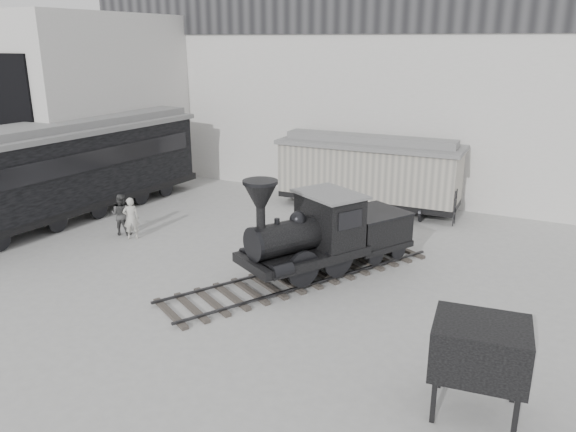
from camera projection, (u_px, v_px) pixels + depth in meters
The scene contains 9 objects.
ground at pixel (220, 310), 16.82m from camera, with size 90.00×90.00×0.00m, color #9E9E9B.
north_wall at pixel (382, 86), 27.90m from camera, with size 34.00×2.51×11.00m.
west_pavilion at pixel (93, 103), 30.18m from camera, with size 7.00×12.11×9.00m.
locomotive at pixel (321, 238), 19.09m from camera, with size 6.82×9.85×3.55m.
boxcar at pixel (368, 171), 26.37m from camera, with size 8.68×2.93×3.52m.
passenger_coach at pixel (66, 170), 24.91m from camera, with size 4.25×15.30×4.04m.
visitor_a at pixel (131, 218), 22.60m from camera, with size 0.63×0.42×1.74m, color beige.
visitor_b at pixel (121, 214), 23.12m from camera, with size 0.84×0.66×1.73m, color #474747.
coal_hopper at pixel (479, 355), 11.84m from camera, with size 2.13×1.82×2.14m.
Camera 1 is at (8.67, -12.63, 7.76)m, focal length 35.00 mm.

